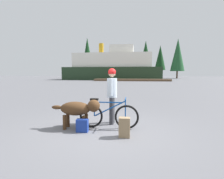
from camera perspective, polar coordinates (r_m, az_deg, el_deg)
The scene contains 13 objects.
ground_plane at distance 5.09m, azimuth -2.61°, elevation -13.29°, with size 160.00×160.00×0.00m, color slate.
bicycle at distance 5.24m, azimuth -1.24°, elevation -8.37°, with size 1.76×0.44×0.91m.
person_cyclist at distance 5.60m, azimuth -0.01°, elevation -0.27°, with size 0.32×0.53×1.77m.
dog at distance 5.24m, azimuth -10.80°, elevation -6.18°, with size 1.45×0.47×0.87m.
backpack at distance 4.59m, azimuth 4.03°, elevation -12.10°, with size 0.28×0.20×0.50m, color #8C7251.
handbag_pannier at distance 5.04m, azimuth -9.58°, elevation -11.41°, with size 0.32×0.18×0.36m, color navy.
dock_pier at distance 35.44m, azimuth 6.46°, elevation 3.09°, with size 15.01×2.31×0.40m, color brown.
ferry_boat at distance 41.98m, azimuth 0.27°, elevation 7.27°, with size 22.21×7.15×8.50m.
sailboat_moored at distance 42.78m, azimuth -0.81°, elevation 3.92°, with size 6.52×1.83×7.27m.
pine_tree_far_left at distance 55.19m, azimuth -7.96°, elevation 11.39°, with size 3.39×3.39×12.21m.
pine_tree_center at distance 55.81m, azimuth 10.82°, elevation 10.74°, with size 3.78×3.78×11.33m.
pine_tree_far_right at distance 54.63m, azimuth 20.46°, elevation 10.42°, with size 3.98×3.98×11.31m.
pine_tree_mid_back at distance 61.12m, azimuth 15.31°, elevation 9.85°, with size 3.60×3.60×10.59m.
Camera 1 is at (0.88, -4.74, 1.63)m, focal length 28.29 mm.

